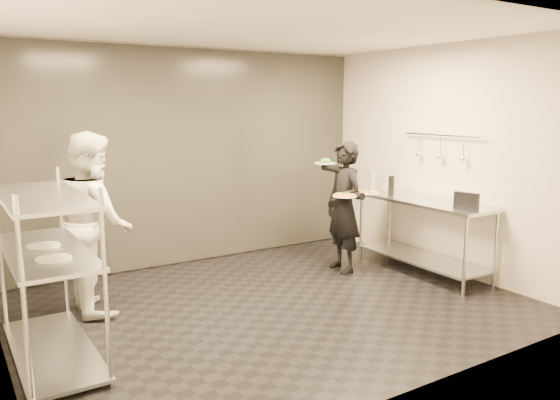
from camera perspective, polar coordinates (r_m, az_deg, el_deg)
room_shell at (r=6.48m, az=-6.24°, el=3.95°), size 5.00×4.00×2.80m
pass_rack at (r=4.85m, az=-23.17°, el=-6.46°), size 0.60×1.60×1.50m
prep_counter at (r=6.96m, az=14.74°, el=-2.37°), size 0.60×1.80×0.92m
utensil_rail at (r=7.01m, az=16.46°, el=5.26°), size 0.07×1.20×0.31m
waiter at (r=6.82m, az=6.68°, el=-0.74°), size 0.44×0.63×1.63m
chef at (r=5.79m, az=-18.85°, el=-2.18°), size 0.70×0.90×1.82m
pizza_plate_near at (r=6.54m, az=6.81°, el=0.50°), size 0.29×0.29×0.05m
pizza_plate_far at (r=6.69m, az=9.06°, el=0.85°), size 0.29×0.29×0.05m
salad_plate at (r=7.00m, az=4.76°, el=4.00°), size 0.28×0.28×0.07m
pos_monitor at (r=6.34m, az=18.89°, el=-0.14°), size 0.12×0.28×0.20m
bottle_green at (r=7.36m, az=9.64°, el=1.89°), size 0.08×0.08×0.27m
bottle_clear at (r=7.53m, az=11.01°, el=1.67°), size 0.05×0.05×0.18m
bottle_dark at (r=7.18m, az=11.55°, el=1.51°), size 0.07×0.07×0.25m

